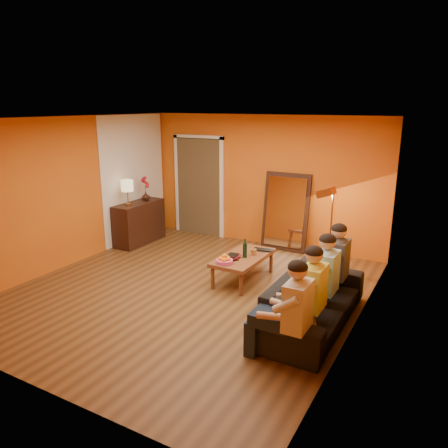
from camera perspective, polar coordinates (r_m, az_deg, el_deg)
The scene contains 27 objects.
room_shell at distance 6.75m, azimuth -3.14°, elevation 2.58°, with size 5.00×5.50×2.60m.
white_accent at distance 9.30m, azimuth -11.67°, elevation 5.86°, with size 0.02×1.90×2.58m, color white.
doorway_recess at distance 9.62m, azimuth -2.90°, elevation 4.97°, with size 1.06×0.30×2.10m, color #3F2D19.
door_jamb_left at distance 9.84m, azimuth -6.11°, elevation 5.13°, with size 0.08×0.06×2.20m, color white.
door_jamb_right at distance 9.24m, azimuth -0.28°, elevation 4.54°, with size 0.08×0.06×2.20m, color white.
door_header at distance 9.38m, azimuth -3.39°, elevation 11.28°, with size 1.22×0.06×0.08m, color white.
mirror_frame at distance 8.61m, azimuth 8.07°, elevation 1.60°, with size 0.92×0.06×1.52m, color black.
mirror_glass at distance 8.58m, azimuth 7.98°, elevation 1.55°, with size 0.78×0.02×1.36m, color white.
sideboard at distance 9.18m, azimuth -11.02°, elevation 0.18°, with size 0.44×1.18×0.85m, color black.
table_lamp at distance 8.80m, azimuth -12.49°, elevation 3.99°, with size 0.24×0.24×0.51m, color beige, non-canonical shape.
sofa at distance 5.89m, azimuth 11.57°, elevation -9.84°, with size 0.85×2.17×0.63m, color black.
coffee_table at distance 7.17m, azimuth 2.53°, elevation -5.76°, with size 0.62×1.22×0.42m, color brown, non-canonical shape.
floor_lamp at distance 7.55m, azimuth 13.77°, elevation -1.01°, with size 0.30×0.24×1.44m, color #C67B3A, non-canonical shape.
dog at distance 5.30m, azimuth 10.17°, elevation -12.77°, with size 0.35×0.54×0.64m, color olive, non-canonical shape.
person_far_left at distance 4.87m, azimuth 9.55°, elevation -11.54°, with size 0.70×0.44×1.22m, color beige, non-canonical shape.
person_mid_left at distance 5.34m, azimuth 11.58°, elevation -9.11°, with size 0.70×0.44×1.22m, color #D2D146, non-canonical shape.
person_mid_right at distance 5.83m, azimuth 13.25°, elevation -7.07°, with size 0.70×0.44×1.22m, color #93C7E3, non-canonical shape.
person_far_right at distance 6.33m, azimuth 14.65°, elevation -5.34°, with size 0.70×0.44×1.22m, color #37373D, non-canonical shape.
fruit_bowl at distance 6.73m, azimuth 0.07°, elevation -4.53°, with size 0.26×0.26×0.16m, color #D54B8B, non-canonical shape.
wine_bottle at distance 6.98m, azimuth 2.74°, elevation -3.17°, with size 0.07×0.07×0.31m, color black.
tumbler at distance 7.13m, azimuth 3.85°, elevation -3.67°, with size 0.11×0.11×0.10m, color #B27F3F.
laptop at distance 7.32m, azimuth 5.04°, elevation -3.49°, with size 0.34×0.22×0.03m, color black.
book_lower at distance 7.00m, azimuth 0.49°, elevation -4.33°, with size 0.18×0.25×0.02m, color black.
book_mid at distance 7.00m, azimuth 0.60°, elevation -4.16°, with size 0.17×0.24×0.02m, color #B31426.
book_upper at distance 6.98m, azimuth 0.45°, elevation -4.05°, with size 0.17×0.22×0.02m, color black.
vase at distance 9.25m, azimuth -10.19°, elevation 3.59°, with size 0.17×0.17×0.17m, color black.
flowers at distance 9.19m, azimuth -10.27°, elevation 5.35°, with size 0.17×0.17×0.51m, color #B31426, non-canonical shape.
Camera 1 is at (3.51, -5.19, 2.81)m, focal length 35.00 mm.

